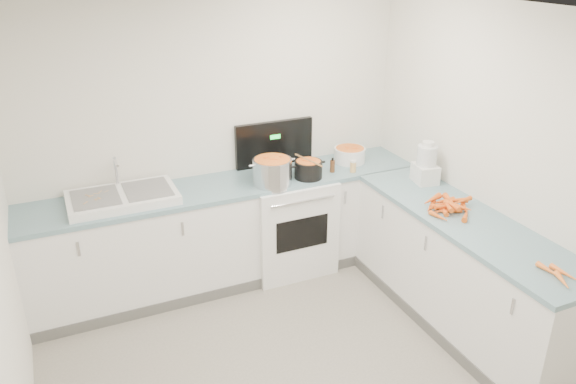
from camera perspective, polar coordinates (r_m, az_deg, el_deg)
name	(u,v)px	position (r m, az deg, el deg)	size (l,w,h in m)	color
ceiling	(323,20)	(2.97, 3.53, 17.02)	(3.50, 4.00, 0.00)	silver
wall_back	(216,140)	(5.07, -7.29, 5.27)	(3.50, 2.50, 0.00)	silver
wall_right	(537,190)	(4.37, 23.94, 0.20)	(4.00, 2.50, 0.00)	silver
counter_back	(231,231)	(5.11, -5.83, -4.01)	(3.50, 0.62, 0.94)	white
counter_right	(461,272)	(4.70, 17.20, -7.77)	(0.62, 2.20, 0.94)	white
stove	(287,221)	(5.27, -0.11, -2.92)	(0.76, 0.65, 1.36)	white
sink	(122,197)	(4.73, -16.47, -0.51)	(0.86, 0.52, 0.31)	white
steel_pot	(272,173)	(4.85, -1.60, 1.98)	(0.34, 0.34, 0.25)	silver
black_pot	(308,171)	(4.99, 2.08, 2.19)	(0.25, 0.25, 0.18)	black
wooden_spoon	(308,160)	(4.96, 2.10, 3.25)	(0.02, 0.02, 0.38)	#AD7A47
mixing_bowl	(350,155)	(5.40, 6.28, 3.77)	(0.30, 0.30, 0.14)	white
extract_bottle	(332,166)	(5.14, 4.53, 2.62)	(0.05, 0.05, 0.11)	#593319
spice_jar	(353,167)	(5.16, 6.63, 2.54)	(0.06, 0.06, 0.10)	#E5B266
food_processor	(426,165)	(5.01, 13.84, 2.68)	(0.22, 0.25, 0.37)	white
carrot_pile	(448,206)	(4.57, 15.99, -1.35)	(0.42, 0.44, 0.08)	orange
peeled_carrots	(558,274)	(3.93, 25.75, -7.53)	(0.16, 0.30, 0.04)	orange
peelings	(97,196)	(4.72, -18.83, -0.38)	(0.22, 0.28, 0.01)	tan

